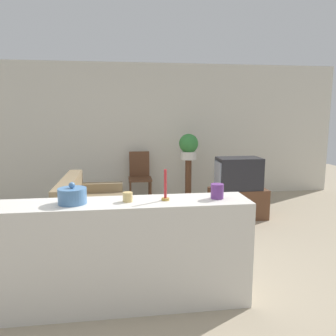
% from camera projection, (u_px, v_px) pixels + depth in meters
% --- Properties ---
extents(ground_plane, '(14.00, 14.00, 0.00)m').
position_uv_depth(ground_plane, '(125.00, 275.00, 3.49)').
color(ground_plane, tan).
extents(wall_back, '(9.00, 0.06, 2.70)m').
position_uv_depth(wall_back, '(122.00, 131.00, 6.62)').
color(wall_back, beige).
rests_on(wall_back, ground_plane).
extents(couch, '(0.86, 1.60, 0.78)m').
position_uv_depth(couch, '(90.00, 212.00, 4.77)').
color(couch, '#847051').
rests_on(couch, ground_plane).
extents(tv_stand, '(0.92, 0.45, 0.49)m').
position_uv_depth(tv_stand, '(238.00, 203.00, 5.39)').
color(tv_stand, brown).
rests_on(tv_stand, ground_plane).
extents(television, '(0.71, 0.42, 0.51)m').
position_uv_depth(television, '(238.00, 173.00, 5.30)').
color(television, '#232328').
rests_on(television, tv_stand).
extents(wooden_chair, '(0.44, 0.44, 0.97)m').
position_uv_depth(wooden_chair, '(140.00, 174.00, 6.40)').
color(wooden_chair, brown).
rests_on(wooden_chair, ground_plane).
extents(plant_stand, '(0.12, 0.12, 0.84)m').
position_uv_depth(plant_stand, '(188.00, 181.00, 6.28)').
color(plant_stand, brown).
rests_on(plant_stand, ground_plane).
extents(potted_plant, '(0.36, 0.36, 0.49)m').
position_uv_depth(potted_plant, '(189.00, 146.00, 6.17)').
color(potted_plant, white).
rests_on(potted_plant, plant_stand).
extents(foreground_counter, '(2.21, 0.44, 0.95)m').
position_uv_depth(foreground_counter, '(124.00, 254.00, 2.89)').
color(foreground_counter, silver).
rests_on(foreground_counter, ground_plane).
extents(decorative_bowl, '(0.24, 0.24, 0.18)m').
position_uv_depth(decorative_bowl, '(72.00, 196.00, 2.74)').
color(decorative_bowl, '#4C7AAD').
rests_on(decorative_bowl, foreground_counter).
extents(candle_jar, '(0.09, 0.09, 0.08)m').
position_uv_depth(candle_jar, '(128.00, 197.00, 2.81)').
color(candle_jar, tan).
rests_on(candle_jar, foreground_counter).
extents(candlestick, '(0.07, 0.07, 0.27)m').
position_uv_depth(candlestick, '(165.00, 190.00, 2.84)').
color(candlestick, '#B7933D').
rests_on(candlestick, foreground_counter).
extents(coffee_tin, '(0.11, 0.11, 0.13)m').
position_uv_depth(coffee_tin, '(217.00, 191.00, 2.91)').
color(coffee_tin, '#66337F').
rests_on(coffee_tin, foreground_counter).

